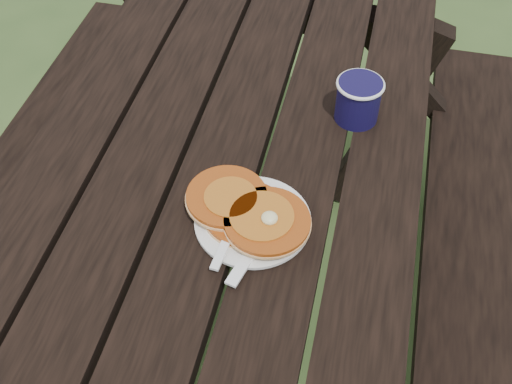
% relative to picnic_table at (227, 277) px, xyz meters
% --- Properties ---
extents(ground, '(60.00, 60.00, 0.00)m').
position_rel_picnic_table_xyz_m(ground, '(0.00, 0.00, -0.37)').
color(ground, '#29401B').
rests_on(ground, ground).
extents(picnic_table, '(1.36, 1.80, 0.75)m').
position_rel_picnic_table_xyz_m(picnic_table, '(0.00, 0.00, 0.00)').
color(picnic_table, black).
rests_on(picnic_table, ground).
extents(plate, '(0.25, 0.25, 0.01)m').
position_rel_picnic_table_xyz_m(plate, '(0.09, -0.13, 0.39)').
color(plate, white).
rests_on(plate, picnic_table).
extents(pancake_stack, '(0.23, 0.18, 0.04)m').
position_rel_picnic_table_xyz_m(pancake_stack, '(0.08, -0.12, 0.41)').
color(pancake_stack, '#B14C14').
rests_on(pancake_stack, plate).
extents(knife, '(0.06, 0.18, 0.00)m').
position_rel_picnic_table_xyz_m(knife, '(0.11, -0.18, 0.39)').
color(knife, white).
rests_on(knife, plate).
extents(fork, '(0.05, 0.16, 0.01)m').
position_rel_picnic_table_xyz_m(fork, '(0.06, -0.19, 0.40)').
color(fork, white).
rests_on(fork, plate).
extents(coffee_cup, '(0.09, 0.09, 0.09)m').
position_rel_picnic_table_xyz_m(coffee_cup, '(0.23, 0.19, 0.43)').
color(coffee_cup, '#110C36').
rests_on(coffee_cup, picnic_table).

